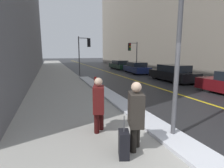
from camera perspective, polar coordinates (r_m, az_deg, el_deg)
ground_plane at (r=4.25m, az=26.12°, el=-23.05°), size 160.00×160.00×0.00m
sidewalk_slab at (r=17.56m, az=-17.26°, el=2.21°), size 4.00×80.00×0.01m
road_centre_stripe at (r=18.78m, az=1.36°, el=3.12°), size 0.16×80.00×0.00m
snow_bank_curb at (r=9.38m, az=-0.83°, el=-3.54°), size 0.84×14.93×0.11m
building_facade_right at (r=29.56m, az=13.74°, el=20.80°), size 6.00×36.00×15.85m
lamp_post at (r=4.85m, az=21.52°, el=21.52°), size 0.28×0.28×5.55m
traffic_light_near at (r=19.11m, az=-8.82°, el=11.74°), size 1.31×0.38×3.97m
traffic_light_far at (r=21.64m, az=6.65°, el=10.88°), size 1.31×0.44×3.61m
pedestrian_trailing at (r=4.09m, az=7.72°, el=-9.37°), size 0.45×0.76×1.62m
pedestrian_with_shoulder_bag at (r=5.00m, az=-4.36°, el=-5.97°), size 0.44×0.75×1.59m
parked_car_black at (r=15.23m, az=19.22°, el=3.31°), size 1.90×4.54×1.32m
parked_car_navy at (r=20.39m, az=7.93°, el=5.26°), size 2.16×4.77×1.25m
parked_car_dark_green at (r=25.42m, az=2.51°, el=6.26°), size 1.76×4.71×1.25m
rolling_suitcase at (r=4.01m, az=3.87°, el=-19.07°), size 0.32×0.41×0.95m
fire_hydrant at (r=11.86m, az=-5.43°, el=0.71°), size 0.20×0.20×0.70m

